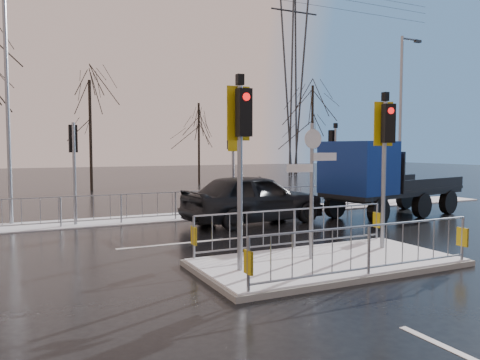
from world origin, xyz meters
name	(u,v)px	position (x,y,z in m)	size (l,w,h in m)	color
ground	(327,265)	(0.00, 0.00, 0.00)	(120.00, 120.00, 0.00)	black
snow_verge	(195,216)	(0.00, 8.60, 0.02)	(30.00, 2.00, 0.04)	white
lane_markings	(336,269)	(0.00, -0.33, 0.00)	(8.00, 11.38, 0.01)	silver
traffic_island	(326,248)	(-0.01, 0.01, 0.39)	(6.00, 3.04, 4.15)	slate
far_kerb_fixtures	(207,191)	(0.29, 8.09, 1.02)	(18.00, 0.65, 3.83)	gray
car_far_lane	(254,198)	(1.29, 6.07, 0.89)	(2.10, 5.23, 1.78)	black
flatbed_truck	(373,178)	(5.81, 5.05, 1.55)	(6.59, 3.45, 2.91)	black
tree_far_a	(90,113)	(-2.00, 22.00, 4.82)	(3.75, 3.75, 7.08)	black
tree_far_b	(199,128)	(6.00, 24.00, 4.18)	(3.25, 3.25, 6.14)	black
tree_far_c	(312,115)	(14.00, 21.00, 5.15)	(4.00, 4.00, 7.55)	black
street_lamp_right	(402,112)	(10.57, 8.50, 4.39)	(1.25, 0.18, 8.00)	gray
street_lamp_left	(9,95)	(-6.43, 9.50, 4.49)	(1.25, 0.18, 8.20)	gray
pylon_wires	(284,59)	(16.88, 30.00, 11.03)	(70.00, 2.38, 19.97)	#2D3033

